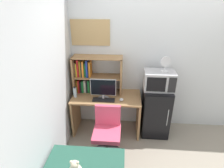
{
  "coord_description": "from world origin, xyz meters",
  "views": [
    {
      "loc": [
        -0.64,
        -3.14,
        2.33
      ],
      "look_at": [
        -0.86,
        -0.32,
        0.98
      ],
      "focal_mm": 30.2,
      "sensor_mm": 36.0,
      "label": 1
    }
  ],
  "objects": [
    {
      "name": "desk",
      "position": [
        -0.96,
        -0.29,
        0.5
      ],
      "size": [
        1.18,
        0.59,
        0.73
      ],
      "color": "#997047",
      "rests_on": "ground_plane"
    },
    {
      "name": "wall_left",
      "position": [
        -1.62,
        -1.6,
        1.3
      ],
      "size": [
        0.04,
        4.4,
        2.6
      ],
      "primitive_type": "cube",
      "color": "silver",
      "rests_on": "ground_plane"
    },
    {
      "name": "mini_fridge",
      "position": [
        -0.08,
        -0.28,
        0.44
      ],
      "size": [
        0.46,
        0.49,
        0.89
      ],
      "color": "black",
      "rests_on": "ground_plane"
    },
    {
      "name": "desk_fan",
      "position": [
        -0.02,
        -0.28,
        1.34
      ],
      "size": [
        0.16,
        0.11,
        0.25
      ],
      "color": "silver",
      "rests_on": "microwave"
    },
    {
      "name": "hutch_bookshelf",
      "position": [
        -1.26,
        -0.13,
        1.05
      ],
      "size": [
        0.85,
        0.29,
        0.66
      ],
      "color": "#997047",
      "rests_on": "desk"
    },
    {
      "name": "desk_chair",
      "position": [
        -0.89,
        -0.88,
        0.36
      ],
      "size": [
        0.47,
        0.47,
        0.82
      ],
      "color": "black",
      "rests_on": "ground_plane"
    },
    {
      "name": "water_bottle",
      "position": [
        -1.49,
        -0.36,
        0.81
      ],
      "size": [
        0.06,
        0.06,
        0.19
      ],
      "color": "silver",
      "rests_on": "desk"
    },
    {
      "name": "keyboard",
      "position": [
        -0.99,
        -0.45,
        0.74
      ],
      "size": [
        0.37,
        0.12,
        0.02
      ],
      "primitive_type": "cube",
      "color": "black",
      "rests_on": "desk"
    },
    {
      "name": "microwave",
      "position": [
        -0.08,
        -0.28,
        1.05
      ],
      "size": [
        0.49,
        0.34,
        0.31
      ],
      "color": "#ADADB2",
      "rests_on": "mini_fridge"
    },
    {
      "name": "monitor",
      "position": [
        -1.0,
        -0.4,
        0.92
      ],
      "size": [
        0.43,
        0.2,
        0.37
      ],
      "color": "#B7B7BC",
      "rests_on": "desk"
    },
    {
      "name": "computer_mouse",
      "position": [
        -0.69,
        -0.43,
        0.74
      ],
      "size": [
        0.07,
        0.08,
        0.03
      ],
      "primitive_type": "ellipsoid",
      "color": "silver",
      "rests_on": "desk"
    },
    {
      "name": "wall_corkboard",
      "position": [
        -1.24,
        -0.01,
        1.75
      ],
      "size": [
        0.65,
        0.02,
        0.42
      ],
      "primitive_type": "cube",
      "color": "tan"
    },
    {
      "name": "wall_back",
      "position": [
        0.4,
        0.02,
        1.3
      ],
      "size": [
        6.4,
        0.04,
        2.6
      ],
      "primitive_type": "cube",
      "color": "silver",
      "rests_on": "ground_plane"
    }
  ]
}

